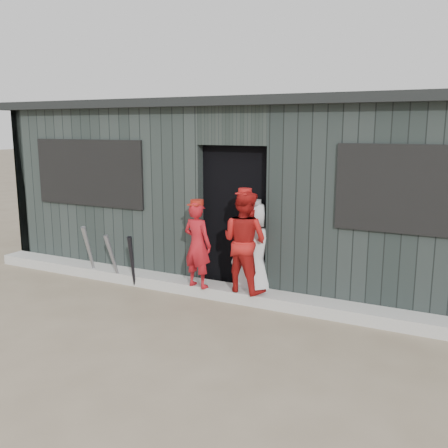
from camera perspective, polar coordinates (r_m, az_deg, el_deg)
The scene contains 9 objects.
ground at distance 5.29m, azimuth -9.10°, elevation -14.11°, with size 80.00×80.00×0.00m, color #756651.
curb at distance 6.71m, azimuth 0.08°, elevation -7.75°, with size 8.00×0.36×0.15m, color #ADADA7.
bat_left at distance 7.63m, azimuth -15.11°, elevation -3.15°, with size 0.07×0.07×0.86m, color gray.
bat_mid at distance 7.34m, azimuth -12.58°, elevation -3.94°, with size 0.07×0.07×0.76m, color gray.
bat_right at distance 7.09m, azimuth -10.46°, elevation -4.28°, with size 0.07×0.07×0.78m, color black.
player_red_left at distance 6.53m, azimuth -3.05°, elevation -2.39°, with size 0.42×0.27×1.14m, color #AB151D.
player_red_right at distance 6.35m, azimuth 2.36°, elevation -2.00°, with size 0.64×0.49×1.31m, color #A91714.
player_grey_back at distance 6.59m, azimuth 3.48°, elevation -2.97°, with size 0.63×0.41×1.28m, color silver.
dugout at distance 7.95m, azimuth 5.56°, elevation 4.13°, with size 8.30×3.30×2.62m.
Camera 1 is at (2.85, -3.85, 2.23)m, focal length 40.00 mm.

